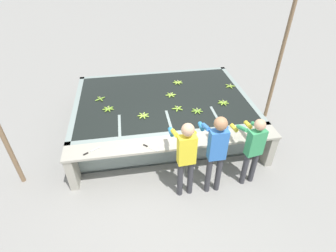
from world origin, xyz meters
name	(u,v)px	position (x,y,z in m)	size (l,w,h in m)	color
ground_plane	(177,178)	(0.00, 0.00, 0.00)	(80.00, 80.00, 0.00)	gray
wash_tank	(162,112)	(0.00, 1.98, 0.40)	(4.33, 3.07, 0.82)	gray
work_ledge	(175,150)	(0.00, 0.23, 0.59)	(4.33, 0.45, 0.82)	#A8A393
worker_0	(186,154)	(0.08, -0.36, 1.01)	(0.43, 0.72, 1.68)	#38383D
worker_1	(216,149)	(0.63, -0.37, 1.06)	(0.41, 0.72, 1.75)	#38383D
worker_2	(253,146)	(1.40, -0.27, 0.92)	(0.48, 0.73, 1.55)	#38383D
banana_bunch_floating_0	(178,108)	(0.28, 1.40, 0.84)	(0.27, 0.28, 0.08)	#8CB738
banana_bunch_floating_1	(171,95)	(0.23, 2.05, 0.84)	(0.28, 0.26, 0.08)	#9EC642
banana_bunch_floating_2	(197,111)	(0.71, 1.22, 0.84)	(0.28, 0.28, 0.08)	#75A333
banana_bunch_floating_3	(143,115)	(-0.54, 1.23, 0.84)	(0.28, 0.28, 0.08)	#9EC642
banana_bunch_floating_4	(223,103)	(1.42, 1.47, 0.84)	(0.28, 0.28, 0.08)	#8CB738
banana_bunch_floating_5	(108,109)	(-1.33, 1.64, 0.84)	(0.28, 0.28, 0.08)	#7FAD33
banana_bunch_floating_6	(230,86)	(1.89, 2.27, 0.84)	(0.28, 0.27, 0.08)	#93BC3D
banana_bunch_floating_7	(178,82)	(0.54, 2.71, 0.84)	(0.28, 0.28, 0.08)	#9EC642
banana_bunch_floating_8	(100,99)	(-1.54, 2.14, 0.84)	(0.26, 0.26, 0.08)	#75A333
knife_0	(89,152)	(-1.66, 0.17, 0.83)	(0.31, 0.21, 0.02)	silver
knife_1	(148,147)	(-0.54, 0.14, 0.83)	(0.28, 0.25, 0.02)	silver
support_post_right	(279,62)	(2.92, 1.90, 1.60)	(0.09, 0.09, 3.20)	#846647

